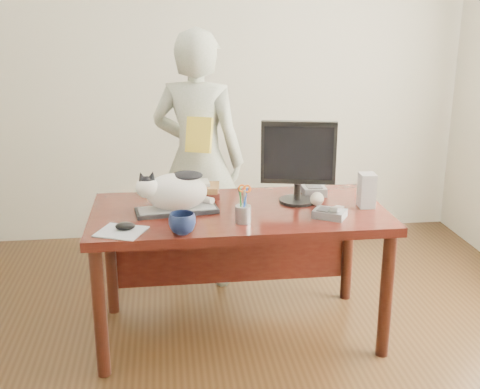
% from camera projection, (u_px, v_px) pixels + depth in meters
% --- Properties ---
extents(room, '(4.50, 4.50, 4.50)m').
position_uv_depth(room, '(256.00, 120.00, 2.53)').
color(room, black).
rests_on(room, ground).
extents(desk, '(1.60, 0.80, 0.75)m').
position_uv_depth(desk, '(237.00, 230.00, 3.40)').
color(desk, black).
rests_on(desk, ground).
extents(keyboard, '(0.45, 0.22, 0.03)m').
position_uv_depth(keyboard, '(177.00, 210.00, 3.23)').
color(keyboard, black).
rests_on(keyboard, desk).
extents(cat, '(0.43, 0.26, 0.24)m').
position_uv_depth(cat, '(174.00, 190.00, 3.19)').
color(cat, white).
rests_on(cat, keyboard).
extents(monitor, '(0.41, 0.24, 0.47)m').
position_uv_depth(monitor, '(298.00, 158.00, 3.31)').
color(monitor, black).
rests_on(monitor, desk).
extents(pen_cup, '(0.11, 0.11, 0.21)m').
position_uv_depth(pen_cup, '(243.00, 212.00, 3.06)').
color(pen_cup, gray).
rests_on(pen_cup, desk).
extents(mousepad, '(0.28, 0.27, 0.00)m').
position_uv_depth(mousepad, '(121.00, 232.00, 2.94)').
color(mousepad, silver).
rests_on(mousepad, desk).
extents(mouse, '(0.12, 0.10, 0.04)m').
position_uv_depth(mouse, '(125.00, 226.00, 2.96)').
color(mouse, black).
rests_on(mouse, mousepad).
extents(coffee_mug, '(0.17, 0.17, 0.10)m').
position_uv_depth(coffee_mug, '(182.00, 223.00, 2.91)').
color(coffee_mug, '#0C1433').
rests_on(coffee_mug, desk).
extents(phone, '(0.20, 0.18, 0.07)m').
position_uv_depth(phone, '(330.00, 213.00, 3.15)').
color(phone, slate).
rests_on(phone, desk).
extents(speaker, '(0.09, 0.10, 0.19)m').
position_uv_depth(speaker, '(367.00, 190.00, 3.30)').
color(speaker, '#969698').
rests_on(speaker, desk).
extents(baseball, '(0.08, 0.08, 0.08)m').
position_uv_depth(baseball, '(317.00, 199.00, 3.33)').
color(baseball, beige).
rests_on(baseball, desk).
extents(book_stack, '(0.26, 0.20, 0.09)m').
position_uv_depth(book_stack, '(198.00, 190.00, 3.49)').
color(book_stack, '#431611').
rests_on(book_stack, desk).
extents(calculator, '(0.14, 0.18, 0.05)m').
position_uv_depth(calculator, '(313.00, 189.00, 3.55)').
color(calculator, slate).
rests_on(calculator, desk).
extents(person, '(0.73, 0.61, 1.69)m').
position_uv_depth(person, '(198.00, 160.00, 3.94)').
color(person, silver).
rests_on(person, ground).
extents(held_book, '(0.18, 0.15, 0.22)m').
position_uv_depth(held_book, '(199.00, 135.00, 3.72)').
color(held_book, gold).
rests_on(held_book, person).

